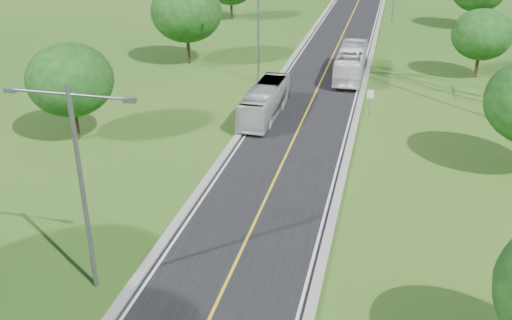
% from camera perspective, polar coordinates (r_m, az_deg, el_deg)
% --- Properties ---
extents(ground, '(260.00, 260.00, 0.00)m').
position_cam_1_polar(ground, '(70.07, 8.01, 10.91)').
color(ground, '#225116').
rests_on(ground, ground).
extents(road, '(8.00, 150.00, 0.06)m').
position_cam_1_polar(road, '(75.87, 8.54, 12.00)').
color(road, black).
rests_on(road, ground).
extents(curb_left, '(0.50, 150.00, 0.22)m').
position_cam_1_polar(curb_left, '(76.34, 5.30, 12.31)').
color(curb_left, gray).
rests_on(curb_left, ground).
extents(curb_right, '(0.50, 150.00, 0.22)m').
position_cam_1_polar(curb_right, '(75.60, 11.81, 11.77)').
color(curb_right, gray).
rests_on(curb_right, ground).
extents(speed_limit_sign, '(0.55, 0.09, 2.40)m').
position_cam_1_polar(speed_limit_sign, '(48.19, 11.33, 6.04)').
color(speed_limit_sign, slate).
rests_on(speed_limit_sign, ground).
extents(streetlight_near_left, '(5.90, 0.25, 10.00)m').
position_cam_1_polar(streetlight_near_left, '(25.86, -17.17, -1.38)').
color(streetlight_near_left, slate).
rests_on(streetlight_near_left, ground).
extents(streetlight_mid_left, '(5.90, 0.25, 10.00)m').
position_cam_1_polar(streetlight_mid_left, '(55.26, 0.22, 13.65)').
color(streetlight_mid_left, slate).
rests_on(streetlight_mid_left, ground).
extents(tree_lb, '(6.30, 6.30, 7.33)m').
position_cam_1_polar(tree_lb, '(44.01, -18.09, 7.62)').
color(tree_lb, black).
rests_on(tree_lb, ground).
extents(tree_lc, '(7.56, 7.56, 8.79)m').
position_cam_1_polar(tree_lc, '(62.63, -6.97, 14.50)').
color(tree_lc, black).
rests_on(tree_lc, ground).
extents(tree_rc, '(5.88, 5.88, 6.84)m').
position_cam_1_polar(tree_rc, '(61.54, 21.67, 11.58)').
color(tree_rc, black).
rests_on(tree_rc, ground).
extents(bus_outbound, '(2.63, 10.90, 3.03)m').
position_cam_1_polar(bus_outbound, '(58.82, 9.48, 9.64)').
color(bus_outbound, white).
rests_on(bus_outbound, road).
extents(bus_inbound, '(2.51, 9.71, 2.69)m').
position_cam_1_polar(bus_inbound, '(47.24, 0.91, 5.90)').
color(bus_inbound, beige).
rests_on(bus_inbound, road).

